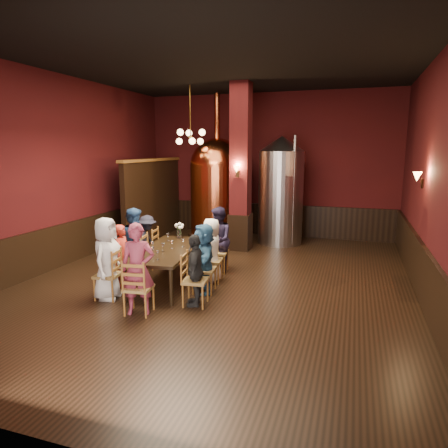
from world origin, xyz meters
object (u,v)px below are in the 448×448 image
(dining_table, at_px, (168,252))
(person_1, at_px, (123,256))
(copper_kettle, at_px, (217,188))
(rose_vase, at_px, (179,228))
(person_2, at_px, (136,243))
(person_0, at_px, (107,258))
(steel_vessel, at_px, (281,191))

(dining_table, xyz_separation_m, person_1, (-0.80, -0.43, -0.04))
(copper_kettle, bearing_deg, person_1, -94.54)
(person_1, relative_size, rose_vase, 3.51)
(person_1, relative_size, person_2, 0.84)
(person_1, xyz_separation_m, copper_kettle, (0.38, 4.79, 0.95))
(person_1, bearing_deg, person_0, -175.06)
(person_0, height_order, steel_vessel, steel_vessel)
(person_0, xyz_separation_m, copper_kettle, (0.30, 5.46, 0.82))
(person_2, relative_size, steel_vessel, 0.49)
(rose_vase, bearing_deg, person_0, -104.29)
(person_1, height_order, copper_kettle, copper_kettle)
(steel_vessel, bearing_deg, person_1, -116.06)
(steel_vessel, bearing_deg, person_2, -120.38)
(steel_vessel, relative_size, rose_vase, 8.53)
(person_2, relative_size, copper_kettle, 0.35)
(dining_table, relative_size, rose_vase, 6.82)
(person_2, bearing_deg, copper_kettle, -32.66)
(dining_table, height_order, person_0, person_0)
(steel_vessel, distance_m, rose_vase, 3.84)
(dining_table, relative_size, steel_vessel, 0.80)
(person_0, distance_m, person_2, 1.33)
(person_2, height_order, copper_kettle, copper_kettle)
(person_0, xyz_separation_m, rose_vase, (0.53, 2.08, 0.22))
(copper_kettle, distance_m, rose_vase, 3.44)
(rose_vase, bearing_deg, copper_kettle, 93.95)
(person_2, height_order, rose_vase, person_2)
(dining_table, xyz_separation_m, person_0, (-0.72, -1.10, 0.09))
(person_0, xyz_separation_m, steel_vessel, (2.26, 5.46, 0.79))
(dining_table, height_order, person_2, person_2)
(dining_table, distance_m, person_1, 0.91)
(person_0, height_order, copper_kettle, copper_kettle)
(dining_table, height_order, rose_vase, rose_vase)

